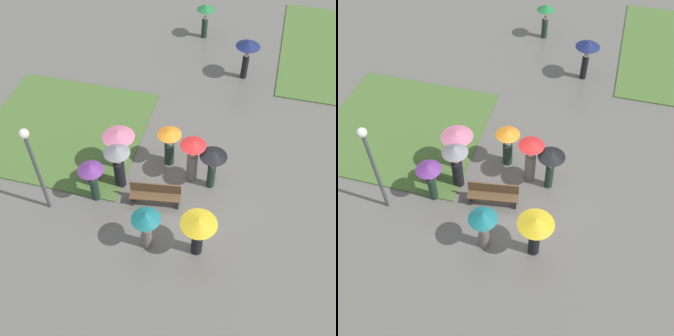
{
  "view_description": "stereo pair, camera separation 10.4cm",
  "coord_description": "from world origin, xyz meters",
  "views": [
    {
      "loc": [
        1.65,
        -9.65,
        12.43
      ],
      "look_at": [
        -0.79,
        -0.06,
        0.95
      ],
      "focal_mm": 45.0,
      "sensor_mm": 36.0,
      "label": 1
    },
    {
      "loc": [
        1.75,
        -9.63,
        12.43
      ],
      "look_at": [
        -0.79,
        -0.06,
        0.95
      ],
      "focal_mm": 45.0,
      "sensor_mm": 36.0,
      "label": 2
    }
  ],
  "objects": [
    {
      "name": "ground_plane",
      "position": [
        0.0,
        0.0,
        0.0
      ],
      "size": [
        90.0,
        90.0,
        0.0
      ],
      "primitive_type": "plane",
      "color": "#66635E"
    },
    {
      "name": "lawn_patch_near",
      "position": [
        -5.74,
        1.76,
        0.03
      ],
      "size": [
        6.58,
        6.21,
        0.06
      ],
      "color": "#4C7033",
      "rests_on": "ground_plane"
    },
    {
      "name": "park_bench",
      "position": [
        -1.03,
        -0.95,
        0.47
      ],
      "size": [
        1.87,
        0.68,
        0.9
      ],
      "rotation": [
        0.0,
        0.0,
        0.15
      ],
      "color": "brown",
      "rests_on": "ground_plane"
    },
    {
      "name": "lamp_post",
      "position": [
        -4.68,
        -2.08,
        2.5
      ],
      "size": [
        0.32,
        0.32,
        3.82
      ],
      "color": "#474C51",
      "rests_on": "ground_plane"
    },
    {
      "name": "trash_bin",
      "position": [
        -3.63,
        -0.6,
        0.4
      ],
      "size": [
        0.59,
        0.59,
        0.79
      ],
      "color": "#4C4C51",
      "rests_on": "ground_plane"
    },
    {
      "name": "crowd_person_pink",
      "position": [
        -2.72,
        0.32,
        1.53
      ],
      "size": [
        1.19,
        1.19,
        1.93
      ],
      "rotation": [
        0.0,
        0.0,
        0.95
      ],
      "color": "slate",
      "rests_on": "ground_plane"
    },
    {
      "name": "crowd_person_black",
      "position": [
        0.76,
        0.3,
        1.35
      ],
      "size": [
        0.98,
        0.98,
        1.84
      ],
      "rotation": [
        0.0,
        0.0,
        2.5
      ],
      "color": "#1E3328",
      "rests_on": "ground_plane"
    },
    {
      "name": "crowd_person_grey",
      "position": [
        -2.52,
        -0.47,
        1.29
      ],
      "size": [
        0.94,
        0.94,
        1.99
      ],
      "rotation": [
        0.0,
        0.0,
        3.67
      ],
      "color": "black",
      "rests_on": "ground_plane"
    },
    {
      "name": "crowd_person_orange",
      "position": [
        -1.01,
        1.04,
        1.1
      ],
      "size": [
        0.91,
        0.91,
        1.73
      ],
      "rotation": [
        0.0,
        0.0,
        4.86
      ],
      "color": "#1E3328",
      "rests_on": "ground_plane"
    },
    {
      "name": "crowd_person_red",
      "position": [
        -0.01,
        0.49,
        1.21
      ],
      "size": [
        0.93,
        0.93,
        1.97
      ],
      "rotation": [
        0.0,
        0.0,
        2.56
      ],
      "color": "slate",
      "rests_on": "ground_plane"
    },
    {
      "name": "crowd_person_yellow",
      "position": [
        0.82,
        -2.56,
        1.36
      ],
      "size": [
        1.17,
        1.17,
        1.85
      ],
      "rotation": [
        0.0,
        0.0,
        3.72
      ],
      "color": "black",
      "rests_on": "ground_plane"
    },
    {
      "name": "crowd_person_teal",
      "position": [
        -0.82,
        -2.75,
        1.31
      ],
      "size": [
        0.94,
        0.94,
        1.82
      ],
      "rotation": [
        0.0,
        0.0,
        5.81
      ],
      "color": "slate",
      "rests_on": "ground_plane"
    },
    {
      "name": "crowd_person_purple",
      "position": [
        -3.18,
        -1.31,
        1.3
      ],
      "size": [
        0.9,
        0.9,
        1.8
      ],
      "rotation": [
        0.0,
        0.0,
        4.78
      ],
      "color": "#1E3328",
      "rests_on": "ground_plane"
    },
    {
      "name": "lone_walker_far_path",
      "position": [
        -1.42,
        10.19,
        1.33
      ],
      "size": [
        0.93,
        0.93,
        1.81
      ],
      "rotation": [
        0.0,
        0.0,
        5.97
      ],
      "color": "#1E3328",
      "rests_on": "ground_plane"
    },
    {
      "name": "lone_walker_mid_plaza",
      "position": [
        1.08,
        7.22,
        1.52
      ],
      "size": [
        1.11,
        1.11,
        1.97
      ],
      "rotation": [
        0.0,
        0.0,
        3.59
      ],
      "color": "black",
      "rests_on": "ground_plane"
    }
  ]
}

